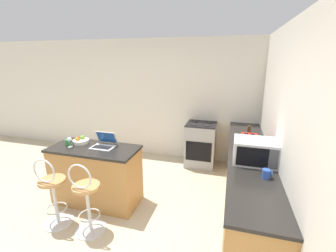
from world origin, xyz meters
TOP-DOWN VIEW (x-y plane):
  - ground_plane at (0.00, 0.00)m, footprint 20.00×20.00m
  - wall_back at (0.00, 2.68)m, footprint 12.00×0.06m
  - wall_right at (2.08, 0.00)m, footprint 0.06×12.00m
  - breakfast_bar at (-0.45, 0.62)m, footprint 1.33×0.61m
  - counter_right at (1.77, 1.08)m, footprint 0.58×3.18m
  - bar_stool_near at (-0.71, 0.01)m, footprint 0.40×0.40m
  - bar_stool_far at (-0.19, 0.01)m, footprint 0.40×0.40m
  - laptop at (-0.32, 0.71)m, footprint 0.33×0.29m
  - microwave at (1.80, 0.75)m, footprint 0.51×0.40m
  - toaster at (1.76, 1.27)m, footprint 0.25×0.30m
  - stove_range at (0.91, 2.35)m, footprint 0.60×0.57m
  - pepper_mill at (1.77, 1.63)m, footprint 0.06×0.06m
  - mug_blue at (1.89, 0.36)m, footprint 0.11×0.09m
  - wine_glass_short at (-0.80, 0.54)m, footprint 0.07×0.07m
  - mug_green at (-0.88, 0.60)m, footprint 0.10×0.08m
  - fruit_bowl at (-0.75, 0.73)m, footprint 0.25×0.25m

SIDE VIEW (x-z plane):
  - ground_plane at x=0.00m, z-range 0.00..0.00m
  - stove_range at x=0.91m, z-range 0.00..0.91m
  - counter_right at x=1.77m, z-range 0.00..0.91m
  - breakfast_bar at x=-0.45m, z-range 0.00..0.91m
  - bar_stool_near at x=-0.71m, z-range -0.03..0.97m
  - bar_stool_far at x=-0.19m, z-range -0.03..0.97m
  - fruit_bowl at x=-0.75m, z-range 0.89..1.00m
  - mug_green at x=-0.88m, z-range 0.91..1.00m
  - mug_blue at x=1.89m, z-range 0.91..1.01m
  - laptop at x=-0.32m, z-range 0.86..1.07m
  - toaster at x=1.76m, z-range 0.91..1.09m
  - wine_glass_short at x=-0.80m, z-range 0.94..1.10m
  - pepper_mill at x=1.77m, z-range 0.90..1.14m
  - microwave at x=1.80m, z-range 0.91..1.21m
  - wall_back at x=0.00m, z-range 0.00..2.60m
  - wall_right at x=2.08m, z-range 0.00..2.60m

